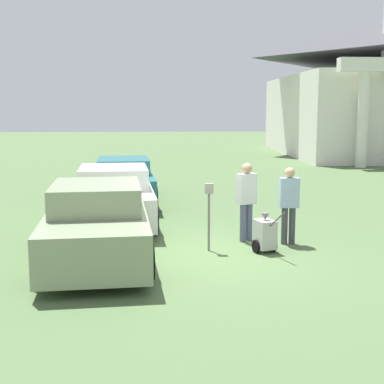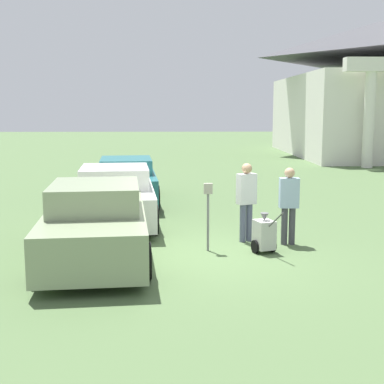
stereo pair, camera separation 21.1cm
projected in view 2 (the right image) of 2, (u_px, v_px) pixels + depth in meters
The scene contains 9 objects.
ground_plane at pixel (206, 256), 10.99m from camera, with size 120.00×120.00×0.00m, color #4C663D.
parked_car_sage at pixel (96, 223), 10.73m from camera, with size 2.39×5.12×1.54m.
parked_car_white at pixel (115, 196), 14.08m from camera, with size 2.42×4.98×1.50m.
parked_car_teal at pixel (126, 181), 17.17m from camera, with size 2.28×5.08×1.44m.
parking_meter at pixel (208, 204), 11.21m from camera, with size 0.18×0.09×1.45m.
person_worker at pixel (246, 197), 12.01m from camera, with size 0.47×0.38×1.79m.
person_supervisor at pixel (289, 201), 11.75m from camera, with size 0.42×0.23×1.72m.
equipment_cart at pixel (264, 234), 11.17m from camera, with size 0.53×1.00×1.00m.
church at pixel (381, 79), 33.98m from camera, with size 11.15×15.61×22.66m.
Camera 2 is at (-0.60, -10.64, 2.99)m, focal length 50.00 mm.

